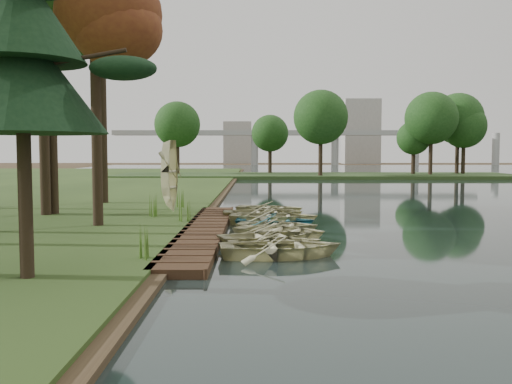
{
  "coord_description": "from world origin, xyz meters",
  "views": [
    {
      "loc": [
        0.41,
        -21.91,
        3.2
      ],
      "look_at": [
        0.4,
        0.87,
        1.61
      ],
      "focal_mm": 40.0,
      "sensor_mm": 36.0,
      "label": 1
    }
  ],
  "objects_px": {
    "rowboat_2": "(267,235)",
    "pine_tree": "(21,43)",
    "rowboat_0": "(281,245)",
    "boardwalk": "(204,231)",
    "rowboat_1": "(276,241)",
    "stored_rowboat": "(172,204)"
  },
  "relations": [
    {
      "from": "boardwalk",
      "to": "rowboat_0",
      "type": "bearing_deg",
      "value": -61.03
    },
    {
      "from": "boardwalk",
      "to": "rowboat_1",
      "type": "height_order",
      "value": "rowboat_1"
    },
    {
      "from": "boardwalk",
      "to": "stored_rowboat",
      "type": "relative_size",
      "value": 4.59
    },
    {
      "from": "rowboat_1",
      "to": "pine_tree",
      "type": "relative_size",
      "value": 0.36
    },
    {
      "from": "rowboat_0",
      "to": "rowboat_2",
      "type": "height_order",
      "value": "rowboat_0"
    },
    {
      "from": "pine_tree",
      "to": "boardwalk",
      "type": "bearing_deg",
      "value": 69.54
    },
    {
      "from": "rowboat_0",
      "to": "rowboat_1",
      "type": "xyz_separation_m",
      "value": [
        -0.09,
        1.22,
        -0.07
      ]
    },
    {
      "from": "boardwalk",
      "to": "rowboat_2",
      "type": "height_order",
      "value": "rowboat_2"
    },
    {
      "from": "boardwalk",
      "to": "pine_tree",
      "type": "xyz_separation_m",
      "value": [
        -3.31,
        -8.86,
        5.52
      ]
    },
    {
      "from": "rowboat_2",
      "to": "pine_tree",
      "type": "height_order",
      "value": "pine_tree"
    },
    {
      "from": "rowboat_0",
      "to": "pine_tree",
      "type": "bearing_deg",
      "value": 116.34
    },
    {
      "from": "stored_rowboat",
      "to": "pine_tree",
      "type": "relative_size",
      "value": 0.41
    },
    {
      "from": "rowboat_1",
      "to": "boardwalk",
      "type": "bearing_deg",
      "value": 22.69
    },
    {
      "from": "boardwalk",
      "to": "rowboat_2",
      "type": "bearing_deg",
      "value": -47.55
    },
    {
      "from": "boardwalk",
      "to": "rowboat_0",
      "type": "xyz_separation_m",
      "value": [
        2.75,
        -4.96,
        0.29
      ]
    },
    {
      "from": "rowboat_0",
      "to": "pine_tree",
      "type": "distance_m",
      "value": 8.9
    },
    {
      "from": "pine_tree",
      "to": "stored_rowboat",
      "type": "bearing_deg",
      "value": 85.31
    },
    {
      "from": "rowboat_0",
      "to": "pine_tree",
      "type": "xyz_separation_m",
      "value": [
        -6.05,
        -3.89,
        5.24
      ]
    },
    {
      "from": "boardwalk",
      "to": "rowboat_2",
      "type": "distance_m",
      "value": 3.55
    },
    {
      "from": "rowboat_1",
      "to": "stored_rowboat",
      "type": "xyz_separation_m",
      "value": [
        -4.76,
        9.51,
        0.29
      ]
    },
    {
      "from": "boardwalk",
      "to": "rowboat_2",
      "type": "relative_size",
      "value": 4.78
    },
    {
      "from": "rowboat_2",
      "to": "stored_rowboat",
      "type": "relative_size",
      "value": 0.96
    }
  ]
}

